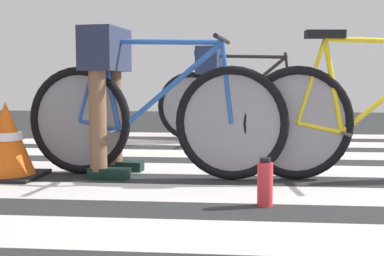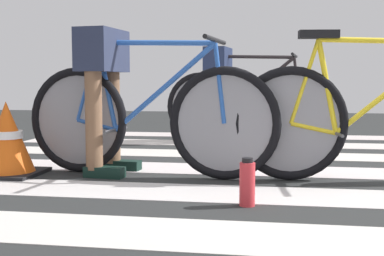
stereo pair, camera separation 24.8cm
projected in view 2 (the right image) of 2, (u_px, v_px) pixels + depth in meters
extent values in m
cube|color=#282929|center=(304.00, 178.00, 3.29)|extent=(18.00, 14.00, 0.02)
cube|color=beige|center=(356.00, 242.00, 1.94)|extent=(5.20, 0.44, 0.00)
cube|color=beige|center=(306.00, 197.00, 2.71)|extent=(5.20, 0.44, 0.00)
cube|color=beige|center=(324.00, 172.00, 3.45)|extent=(5.20, 0.44, 0.00)
cube|color=beige|center=(307.00, 156.00, 4.18)|extent=(5.20, 0.44, 0.00)
cube|color=beige|center=(278.00, 145.00, 4.96)|extent=(5.20, 0.44, 0.00)
cube|color=beige|center=(293.00, 137.00, 5.68)|extent=(5.20, 0.44, 0.00)
torus|color=black|center=(78.00, 120.00, 3.44)|extent=(0.72, 0.14, 0.72)
torus|color=black|center=(224.00, 123.00, 3.16)|extent=(0.72, 0.14, 0.72)
cylinder|color=gray|center=(78.00, 120.00, 3.44)|extent=(0.60, 0.08, 0.61)
cylinder|color=gray|center=(224.00, 123.00, 3.16)|extent=(0.60, 0.08, 0.61)
cylinder|color=#2859B4|center=(155.00, 43.00, 3.24)|extent=(0.80, 0.13, 0.05)
cylinder|color=#2859B4|center=(164.00, 88.00, 3.25)|extent=(0.70, 0.12, 0.59)
cylinder|color=#2859B4|center=(107.00, 86.00, 3.36)|extent=(0.16, 0.05, 0.59)
cylinder|color=#2859B4|center=(97.00, 125.00, 3.40)|extent=(0.29, 0.06, 0.09)
cylinder|color=#2859B4|center=(88.00, 82.00, 3.39)|extent=(0.19, 0.05, 0.53)
cylinder|color=#2859B4|center=(220.00, 83.00, 3.15)|extent=(0.09, 0.04, 0.50)
cube|color=black|center=(98.00, 38.00, 3.35)|extent=(0.25, 0.12, 0.05)
cylinder|color=black|center=(215.00, 40.00, 3.13)|extent=(0.09, 0.52, 0.03)
cylinder|color=#4C4C51|center=(116.00, 130.00, 3.37)|extent=(0.06, 0.34, 0.02)
cylinder|color=brown|center=(112.00, 101.00, 3.51)|extent=(0.11, 0.11, 0.87)
cylinder|color=brown|center=(93.00, 102.00, 3.24)|extent=(0.11, 0.11, 0.87)
cube|color=#262D46|center=(102.00, 51.00, 3.34)|extent=(0.27, 0.43, 0.28)
cube|color=black|center=(122.00, 165.00, 3.53)|extent=(0.27, 0.13, 0.07)
cube|color=black|center=(105.00, 172.00, 3.26)|extent=(0.27, 0.13, 0.07)
torus|color=black|center=(291.00, 124.00, 3.15)|extent=(0.72, 0.14, 0.72)
cylinder|color=gray|center=(291.00, 124.00, 3.15)|extent=(0.60, 0.07, 0.61)
cylinder|color=yellow|center=(327.00, 87.00, 3.12)|extent=(0.16, 0.05, 0.59)
cylinder|color=yellow|center=(313.00, 128.00, 3.14)|extent=(0.29, 0.06, 0.09)
cylinder|color=yellow|center=(305.00, 82.00, 3.12)|extent=(0.19, 0.05, 0.53)
cube|color=black|center=(319.00, 34.00, 3.09)|extent=(0.25, 0.12, 0.05)
cylinder|color=#4C4C51|center=(336.00, 133.00, 3.14)|extent=(0.06, 0.34, 0.02)
torus|color=black|center=(200.00, 107.00, 5.26)|extent=(0.72, 0.14, 0.72)
torus|color=black|center=(300.00, 108.00, 4.99)|extent=(0.72, 0.14, 0.72)
cylinder|color=gray|center=(200.00, 107.00, 5.26)|extent=(0.60, 0.08, 0.61)
cylinder|color=gray|center=(300.00, 108.00, 4.99)|extent=(0.60, 0.08, 0.61)
cylinder|color=black|center=(254.00, 57.00, 5.06)|extent=(0.80, 0.13, 0.05)
cylinder|color=black|center=(260.00, 86.00, 5.08)|extent=(0.70, 0.12, 0.59)
cylinder|color=black|center=(221.00, 85.00, 5.18)|extent=(0.16, 0.05, 0.59)
cylinder|color=black|center=(213.00, 110.00, 5.23)|extent=(0.29, 0.06, 0.09)
cylinder|color=black|center=(208.00, 82.00, 5.22)|extent=(0.19, 0.05, 0.53)
cylinder|color=black|center=(297.00, 83.00, 4.97)|extent=(0.09, 0.04, 0.50)
cube|color=black|center=(215.00, 53.00, 5.17)|extent=(0.25, 0.12, 0.05)
cylinder|color=black|center=(294.00, 55.00, 4.96)|extent=(0.09, 0.52, 0.03)
cylinder|color=#4C4C51|center=(226.00, 113.00, 5.19)|extent=(0.06, 0.34, 0.02)
cylinder|color=beige|center=(221.00, 94.00, 5.33)|extent=(0.11, 0.11, 0.88)
cylinder|color=beige|center=(215.00, 95.00, 5.06)|extent=(0.11, 0.11, 0.88)
cube|color=#1E2846|center=(218.00, 61.00, 5.17)|extent=(0.27, 0.43, 0.28)
cube|color=#60655A|center=(227.00, 137.00, 5.36)|extent=(0.27, 0.13, 0.07)
cube|color=#60655A|center=(221.00, 140.00, 5.09)|extent=(0.27, 0.13, 0.07)
cylinder|color=#E2353C|center=(247.00, 184.00, 2.51)|extent=(0.08, 0.08, 0.22)
cylinder|color=black|center=(247.00, 160.00, 2.50)|extent=(0.05, 0.05, 0.02)
cube|color=black|center=(8.00, 173.00, 3.35)|extent=(0.43, 0.43, 0.02)
cone|color=#EA5B14|center=(7.00, 138.00, 3.33)|extent=(0.37, 0.37, 0.49)
cylinder|color=white|center=(7.00, 135.00, 3.33)|extent=(0.21, 0.21, 0.05)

